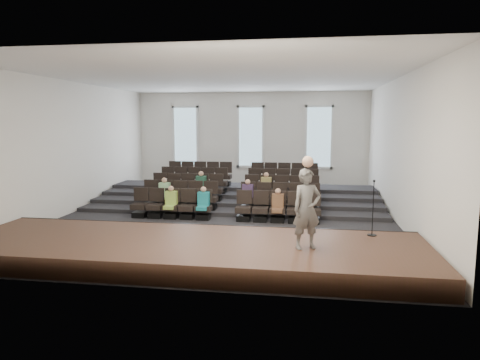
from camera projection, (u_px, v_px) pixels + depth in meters
name	position (u px, v px, depth m)	size (l,w,h in m)	color
ground	(226.00, 216.00, 15.79)	(14.00, 14.00, 0.00)	black
ceiling	(226.00, 78.00, 15.12)	(12.00, 14.00, 0.02)	white
wall_back	(251.00, 141.00, 22.33)	(12.00, 0.04, 5.00)	white
wall_front	(162.00, 171.00, 8.58)	(12.00, 0.04, 5.00)	white
wall_left	(72.00, 147.00, 16.36)	(0.04, 14.00, 5.00)	white
wall_right	(400.00, 151.00, 14.55)	(0.04, 14.00, 5.00)	white
stage	(190.00, 251.00, 10.77)	(11.80, 3.60, 0.50)	#40261B
stage_lip	(206.00, 233.00, 12.50)	(11.80, 0.06, 0.52)	black
risers	(240.00, 197.00, 18.87)	(11.80, 4.80, 0.60)	black
seating_rows	(233.00, 192.00, 17.21)	(6.80, 4.70, 1.67)	black
windows	(251.00, 137.00, 22.24)	(8.44, 0.10, 3.24)	white
audience	(218.00, 193.00, 16.03)	(4.85, 2.64, 1.10)	#9DC24D
speaker	(307.00, 209.00, 9.99)	(0.69, 0.45, 1.90)	#5A5855
mic_stand	(373.00, 219.00, 11.21)	(0.25, 0.25, 1.48)	black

